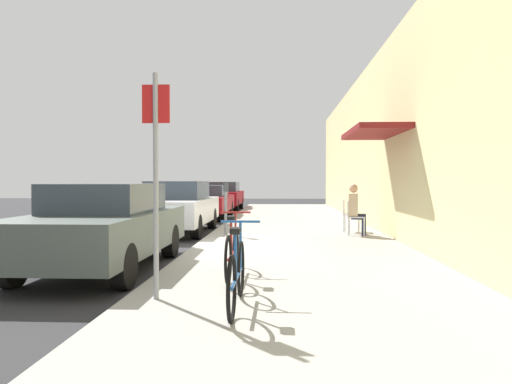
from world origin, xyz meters
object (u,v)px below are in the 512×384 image
(parked_car_0, at_px, (104,225))
(parked_car_1, at_px, (177,207))
(parked_car_2, at_px, (206,201))
(parked_car_3, at_px, (223,196))
(parking_meter, at_px, (226,205))
(bicycle_1, at_px, (232,252))
(seated_patron_0, at_px, (356,208))
(bicycle_0, at_px, (237,275))
(cafe_chair_1, at_px, (349,213))
(street_sign, at_px, (156,167))
(cafe_chair_0, at_px, (353,215))

(parked_car_0, height_order, parked_car_1, parked_car_1)
(parked_car_2, relative_size, parked_car_3, 1.00)
(parked_car_0, xyz_separation_m, parked_car_1, (-0.00, 5.57, 0.01))
(parked_car_3, bearing_deg, parking_meter, -82.76)
(bicycle_1, bearing_deg, seated_patron_0, 64.11)
(parked_car_0, bearing_deg, parked_car_1, 90.00)
(bicycle_0, distance_m, cafe_chair_1, 8.12)
(bicycle_1, bearing_deg, parking_meter, 97.66)
(street_sign, xyz_separation_m, cafe_chair_1, (3.27, 7.43, -1.02))
(parking_meter, relative_size, bicycle_0, 0.77)
(parked_car_0, xyz_separation_m, parked_car_3, (0.00, 16.36, -0.00))
(parking_meter, bearing_deg, bicycle_1, -82.34)
(parked_car_0, distance_m, cafe_chair_1, 6.97)
(street_sign, bearing_deg, bicycle_0, -19.98)
(parked_car_0, relative_size, cafe_chair_1, 5.06)
(parked_car_0, xyz_separation_m, parked_car_2, (0.00, 10.85, -0.05))
(parking_meter, relative_size, cafe_chair_0, 1.52)
(bicycle_1, bearing_deg, street_sign, -120.35)
(parked_car_2, xyz_separation_m, parked_car_3, (0.00, 5.50, 0.05))
(bicycle_1, bearing_deg, bicycle_0, -82.55)
(parked_car_3, bearing_deg, parked_car_1, -90.00)
(street_sign, distance_m, cafe_chair_0, 7.43)
(bicycle_1, distance_m, cafe_chair_1, 6.64)
(parked_car_0, bearing_deg, parked_car_2, 90.00)
(parked_car_2, xyz_separation_m, seated_patron_0, (4.83, -6.61, 0.12))
(bicycle_1, relative_size, cafe_chair_1, 1.97)
(parked_car_1, distance_m, bicycle_1, 7.01)
(parking_meter, distance_m, bicycle_0, 6.92)
(parked_car_1, relative_size, parked_car_3, 1.00)
(parked_car_0, height_order, bicycle_0, parked_car_0)
(parking_meter, distance_m, cafe_chair_1, 3.36)
(parked_car_3, xyz_separation_m, cafe_chair_1, (4.77, -11.27, -0.12))
(bicycle_0, bearing_deg, parked_car_0, 132.42)
(street_sign, distance_m, seated_patron_0, 7.42)
(parked_car_0, relative_size, parking_meter, 3.33)
(parked_car_3, bearing_deg, parked_car_0, -90.00)
(street_sign, bearing_deg, parking_meter, 89.56)
(parking_meter, bearing_deg, parked_car_2, 103.02)
(seated_patron_0, bearing_deg, parked_car_2, 126.12)
(parked_car_3, relative_size, cafe_chair_0, 5.06)
(parked_car_0, bearing_deg, street_sign, -57.41)
(parked_car_2, bearing_deg, cafe_chair_1, -50.44)
(parked_car_0, distance_m, parked_car_1, 5.57)
(parked_car_3, height_order, seated_patron_0, parked_car_3)
(parked_car_3, height_order, street_sign, street_sign)
(parking_meter, xyz_separation_m, bicycle_1, (0.70, -5.22, -0.41))
(parked_car_1, height_order, bicycle_0, parked_car_1)
(parked_car_1, xyz_separation_m, parked_car_3, (0.00, 10.79, -0.01))
(parked_car_2, height_order, parking_meter, parking_meter)
(street_sign, distance_m, cafe_chair_1, 8.18)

